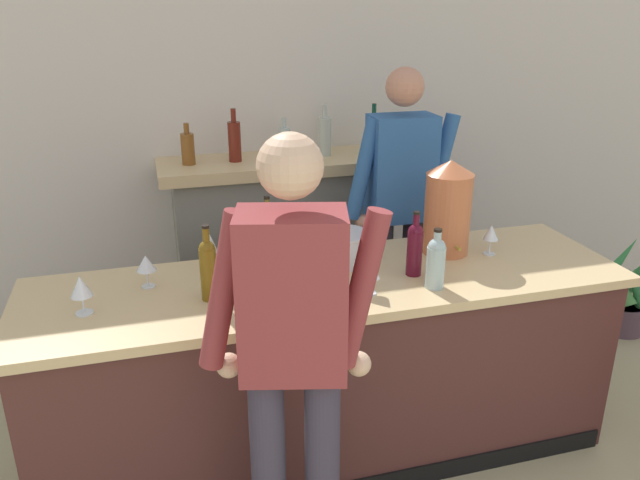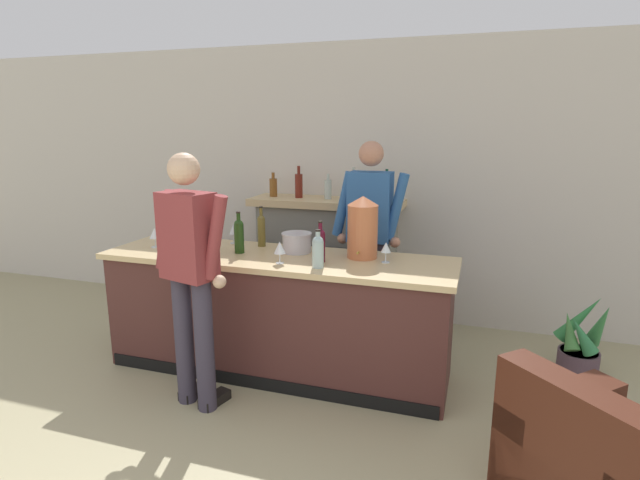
# 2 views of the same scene
# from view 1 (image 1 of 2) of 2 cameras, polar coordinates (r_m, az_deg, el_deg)

# --- Properties ---
(wall_back_panel) EXTENTS (12.00, 0.07, 2.75)m
(wall_back_panel) POSITION_cam_1_polar(r_m,az_deg,el_deg) (4.13, -2.71, 10.16)
(wall_back_panel) COLOR beige
(wall_back_panel) RESTS_ON ground_plane
(bar_counter) EXTENTS (2.77, 0.78, 0.96)m
(bar_counter) POSITION_cam_1_polar(r_m,az_deg,el_deg) (3.10, 0.91, -11.58)
(bar_counter) COLOR #4B2723
(bar_counter) RESTS_ON ground_plane
(fireplace_stone) EXTENTS (1.51, 0.52, 1.56)m
(fireplace_stone) POSITION_cam_1_polar(r_m,az_deg,el_deg) (4.07, -3.31, -0.87)
(fireplace_stone) COLOR gray
(fireplace_stone) RESTS_ON ground_plane
(potted_plant_corner) EXTENTS (0.40, 0.37, 0.65)m
(potted_plant_corner) POSITION_cam_1_polar(r_m,az_deg,el_deg) (4.80, 26.14, -4.50)
(potted_plant_corner) COLOR #56404B
(potted_plant_corner) RESTS_ON ground_plane
(person_customer) EXTENTS (0.64, 0.37, 1.78)m
(person_customer) POSITION_cam_1_polar(r_m,az_deg,el_deg) (2.20, -2.44, -10.88)
(person_customer) COLOR #383241
(person_customer) RESTS_ON ground_plane
(person_bartender) EXTENTS (0.66, 0.30, 1.83)m
(person_bartender) POSITION_cam_1_polar(r_m,az_deg,el_deg) (3.60, 7.25, 2.49)
(person_bartender) COLOR #3E3A48
(person_bartender) RESTS_ON ground_plane
(copper_dispenser) EXTENTS (0.24, 0.27, 0.48)m
(copper_dispenser) POSITION_cam_1_polar(r_m,az_deg,el_deg) (3.15, 11.61, 2.98)
(copper_dispenser) COLOR #C1683F
(copper_dispenser) RESTS_ON bar_counter
(ice_bucket_steel) EXTENTS (0.24, 0.24, 0.16)m
(ice_bucket_steel) POSITION_cam_1_polar(r_m,az_deg,el_deg) (3.01, 2.21, -0.71)
(ice_bucket_steel) COLOR silver
(ice_bucket_steel) RESTS_ON bar_counter
(wine_bottle_burgundy_dark) EXTENTS (0.06, 0.06, 0.34)m
(wine_bottle_burgundy_dark) POSITION_cam_1_polar(r_m,az_deg,el_deg) (2.99, -4.79, 0.51)
(wine_bottle_burgundy_dark) COLOR brown
(wine_bottle_burgundy_dark) RESTS_ON bar_counter
(wine_bottle_chardonnay_pale) EXTENTS (0.08, 0.08, 0.28)m
(wine_bottle_chardonnay_pale) POSITION_cam_1_polar(r_m,az_deg,el_deg) (2.78, 10.54, -1.89)
(wine_bottle_chardonnay_pale) COLOR #9EBCBC
(wine_bottle_chardonnay_pale) RESTS_ON bar_counter
(wine_bottle_merlot_tall) EXTENTS (0.07, 0.07, 0.31)m
(wine_bottle_merlot_tall) POSITION_cam_1_polar(r_m,az_deg,el_deg) (2.89, 8.66, -0.63)
(wine_bottle_merlot_tall) COLOR #4E0D1F
(wine_bottle_merlot_tall) RESTS_ON bar_counter
(wine_bottle_riesling_slim) EXTENTS (0.08, 0.08, 0.33)m
(wine_bottle_riesling_slim) POSITION_cam_1_polar(r_m,az_deg,el_deg) (2.73, -5.23, -1.47)
(wine_bottle_riesling_slim) COLOR #1E3E13
(wine_bottle_riesling_slim) RESTS_ON bar_counter
(wine_bottle_port_short) EXTENTS (0.07, 0.07, 0.33)m
(wine_bottle_port_short) POSITION_cam_1_polar(r_m,az_deg,el_deg) (2.66, -10.19, -2.45)
(wine_bottle_port_short) COLOR brown
(wine_bottle_port_short) RESTS_ON bar_counter
(wine_glass_mid_counter) EXTENTS (0.09, 0.09, 0.17)m
(wine_glass_mid_counter) POSITION_cam_1_polar(r_m,az_deg,el_deg) (2.68, 4.62, -2.67)
(wine_glass_mid_counter) COLOR silver
(wine_glass_mid_counter) RESTS_ON bar_counter
(wine_glass_front_left) EXTENTS (0.09, 0.09, 0.15)m
(wine_glass_front_left) POSITION_cam_1_polar(r_m,az_deg,el_deg) (2.84, -15.62, -2.12)
(wine_glass_front_left) COLOR silver
(wine_glass_front_left) RESTS_ON bar_counter
(wine_glass_by_dispenser) EXTENTS (0.08, 0.08, 0.16)m
(wine_glass_by_dispenser) POSITION_cam_1_polar(r_m,az_deg,el_deg) (3.21, 15.37, 0.58)
(wine_glass_by_dispenser) COLOR silver
(wine_glass_by_dispenser) RESTS_ON bar_counter
(wine_glass_front_right) EXTENTS (0.09, 0.09, 0.17)m
(wine_glass_front_right) POSITION_cam_1_polar(r_m,az_deg,el_deg) (2.68, -21.03, -4.08)
(wine_glass_front_right) COLOR silver
(wine_glass_front_right) RESTS_ON bar_counter
(wine_glass_back_row) EXTENTS (0.07, 0.07, 0.17)m
(wine_glass_back_row) POSITION_cam_1_polar(r_m,az_deg,el_deg) (2.98, -10.01, -0.39)
(wine_glass_back_row) COLOR silver
(wine_glass_back_row) RESTS_ON bar_counter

